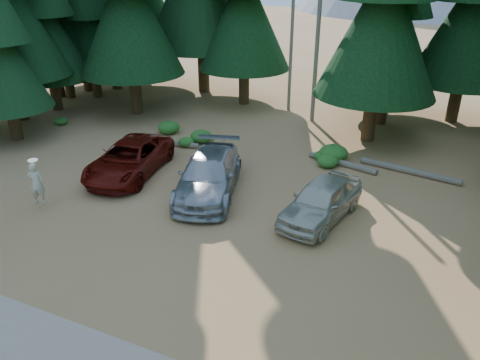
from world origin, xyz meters
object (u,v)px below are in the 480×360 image
Objects in this scene: silver_minivan_center at (209,175)px; silver_minivan_right at (321,200)px; log_mid at (342,163)px; frisbee_player at (36,183)px; log_right at (409,171)px; red_pickup at (129,159)px; log_left at (164,142)px.

silver_minivan_right is (4.80, -0.17, -0.06)m from silver_minivan_center.
silver_minivan_center is at bearing -117.16° from log_mid.
frisbee_player reaches higher than silver_minivan_right.
log_right is at bearing -169.12° from frisbee_player.
red_pickup is at bearing -132.79° from frisbee_player.
silver_minivan_center is 1.23× the size of log_right.
log_right is (12.84, 9.26, -0.92)m from frisbee_player.
silver_minivan_right is at bearing -105.29° from log_right.
log_mid is (4.44, 5.01, -0.66)m from silver_minivan_center.
log_left is at bearing -158.51° from log_mid.
silver_minivan_right reaches higher than red_pickup.
red_pickup is at bearing 160.44° from silver_minivan_center.
log_mid is at bearing 105.30° from silver_minivan_right.
log_right is at bearing 14.60° from red_pickup.
log_mid is at bearing -163.00° from log_right.
log_mid reaches higher than log_left.
log_mid is (9.13, 1.14, 0.01)m from log_left.
silver_minivan_center is 3.02× the size of frisbee_player.
log_right reaches higher than log_mid.
silver_minivan_center reaches higher than log_right.
silver_minivan_right is at bearing 175.02° from frisbee_player.
log_mid is at bearing 19.79° from red_pickup.
red_pickup is 3.79m from log_left.
silver_minivan_right is 6.17m from log_right.
log_mid is at bearing -1.16° from log_left.
silver_minivan_right is at bearing -19.08° from silver_minivan_center.
silver_minivan_center reaches higher than log_left.
log_left is at bearing -120.31° from frisbee_player.
silver_minivan_center is at bearing -169.31° from frisbee_player.
red_pickup is at bearing -136.16° from log_mid.
silver_minivan_right is 1.15× the size of log_left.
silver_minivan_center is 9.19m from log_right.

